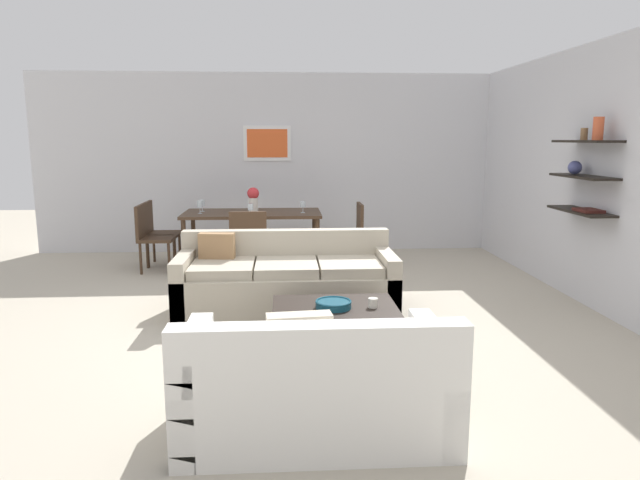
# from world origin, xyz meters

# --- Properties ---
(ground_plane) EXTENTS (18.00, 18.00, 0.00)m
(ground_plane) POSITION_xyz_m (0.00, 0.00, 0.00)
(ground_plane) COLOR #BCB29E
(back_wall_unit) EXTENTS (8.40, 0.09, 2.70)m
(back_wall_unit) POSITION_xyz_m (0.29, 3.53, 1.35)
(back_wall_unit) COLOR silver
(back_wall_unit) RESTS_ON ground
(right_wall_shelf_unit) EXTENTS (0.34, 8.20, 2.70)m
(right_wall_shelf_unit) POSITION_xyz_m (3.03, 0.59, 1.35)
(right_wall_shelf_unit) COLOR silver
(right_wall_shelf_unit) RESTS_ON ground
(sofa_beige) EXTENTS (2.17, 0.90, 0.78)m
(sofa_beige) POSITION_xyz_m (-0.14, 0.34, 0.29)
(sofa_beige) COLOR #B2A893
(sofa_beige) RESTS_ON ground
(loveseat_white) EXTENTS (1.58, 0.90, 0.78)m
(loveseat_white) POSITION_xyz_m (0.03, -2.10, 0.29)
(loveseat_white) COLOR white
(loveseat_white) RESTS_ON ground
(coffee_table) EXTENTS (1.01, 0.95, 0.38)m
(coffee_table) POSITION_xyz_m (0.25, -0.92, 0.19)
(coffee_table) COLOR black
(coffee_table) RESTS_ON ground
(decorative_bowl) EXTENTS (0.30, 0.30, 0.06)m
(decorative_bowl) POSITION_xyz_m (0.24, -0.85, 0.41)
(decorative_bowl) COLOR navy
(decorative_bowl) RESTS_ON coffee_table
(candle_jar) EXTENTS (0.08, 0.08, 0.08)m
(candle_jar) POSITION_xyz_m (0.56, -0.86, 0.42)
(candle_jar) COLOR silver
(candle_jar) RESTS_ON coffee_table
(dining_table) EXTENTS (1.84, 0.89, 0.75)m
(dining_table) POSITION_xyz_m (-0.58, 2.39, 0.68)
(dining_table) COLOR #422D1E
(dining_table) RESTS_ON ground
(dining_chair_left_far) EXTENTS (0.44, 0.44, 0.88)m
(dining_chair_left_far) POSITION_xyz_m (-1.91, 2.59, 0.50)
(dining_chair_left_far) COLOR #422D1E
(dining_chair_left_far) RESTS_ON ground
(dining_chair_right_near) EXTENTS (0.44, 0.44, 0.88)m
(dining_chair_right_near) POSITION_xyz_m (0.74, 2.19, 0.50)
(dining_chair_right_near) COLOR #422D1E
(dining_chair_right_near) RESTS_ON ground
(dining_chair_left_near) EXTENTS (0.44, 0.44, 0.88)m
(dining_chair_left_near) POSITION_xyz_m (-1.91, 2.19, 0.50)
(dining_chair_left_near) COLOR #422D1E
(dining_chair_left_near) RESTS_ON ground
(dining_chair_foot) EXTENTS (0.44, 0.44, 0.88)m
(dining_chair_foot) POSITION_xyz_m (-0.58, 1.54, 0.50)
(dining_chair_foot) COLOR #422D1E
(dining_chair_foot) RESTS_ON ground
(wine_glass_left_near) EXTENTS (0.07, 0.07, 0.17)m
(wine_glass_left_near) POSITION_xyz_m (-1.26, 2.28, 0.87)
(wine_glass_left_near) COLOR silver
(wine_glass_left_near) RESTS_ON dining_table
(wine_glass_right_near) EXTENTS (0.07, 0.07, 0.15)m
(wine_glass_right_near) POSITION_xyz_m (0.10, 2.28, 0.86)
(wine_glass_right_near) COLOR silver
(wine_glass_right_near) RESTS_ON dining_table
(wine_glass_foot) EXTENTS (0.07, 0.07, 0.16)m
(wine_glass_foot) POSITION_xyz_m (-0.58, 2.01, 0.86)
(wine_glass_foot) COLOR silver
(wine_glass_foot) RESTS_ON dining_table
(wine_glass_left_far) EXTENTS (0.07, 0.07, 0.16)m
(wine_glass_left_far) POSITION_xyz_m (-1.26, 2.50, 0.86)
(wine_glass_left_far) COLOR silver
(wine_glass_left_far) RESTS_ON dining_table
(centerpiece_vase) EXTENTS (0.16, 0.16, 0.33)m
(centerpiece_vase) POSITION_xyz_m (-0.57, 2.43, 0.93)
(centerpiece_vase) COLOR silver
(centerpiece_vase) RESTS_ON dining_table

